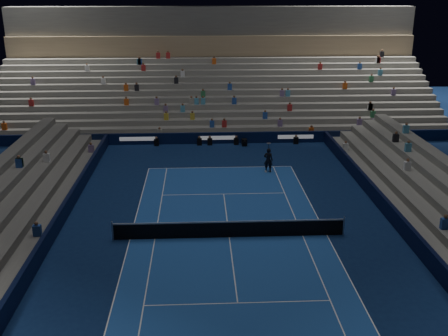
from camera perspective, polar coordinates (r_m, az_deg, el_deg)
ground at (r=29.18m, az=0.58°, el=-7.59°), size 90.00×90.00×0.00m
court_surface at (r=29.18m, az=0.58°, el=-7.58°), size 10.97×23.77×0.01m
sponsor_barrier_far at (r=46.30m, az=-0.75°, el=3.31°), size 44.00×0.25×1.00m
sponsor_barrier_east at (r=31.03m, az=18.87°, el=-5.97°), size 0.25×37.00×1.00m
sponsor_barrier_west at (r=30.04m, az=-18.36°, el=-6.76°), size 0.25×37.00×1.00m
grandstand_main at (r=54.81m, az=-1.12°, el=8.89°), size 44.00×15.20×11.20m
tennis_net at (r=28.96m, az=0.58°, el=-6.70°), size 12.90×0.10×1.10m
tennis_player at (r=39.06m, az=4.87°, el=0.87°), size 0.78×0.64×1.86m
broadcast_camera at (r=45.69m, az=2.24°, el=2.83°), size 0.48×0.91×0.60m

